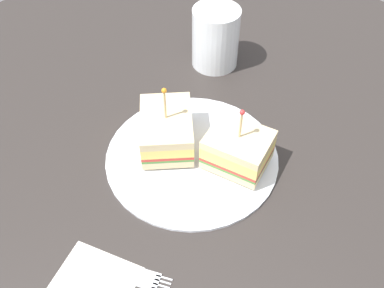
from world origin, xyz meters
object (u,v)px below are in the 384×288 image
sandwich_half_back (238,149)px  napkin (93,285)px  sandwich_half_front (167,130)px  plate (192,155)px  fork (132,275)px  drink_glass (215,41)px

sandwich_half_back → napkin: sandwich_half_back is taller
sandwich_half_back → napkin: 24.89cm
sandwich_half_front → sandwich_half_back: sandwich_half_front is taller
sandwich_half_front → plate: bearing=-76.6°
napkin → plate: bearing=14.9°
sandwich_half_front → fork: bearing=-143.8°
plate → sandwich_half_front: size_ratio=2.00×
sandwich_half_front → fork: sandwich_half_front is taller
fork → sandwich_half_back: bearing=6.9°
drink_glass → fork: size_ratio=0.92×
sandwich_half_front → sandwich_half_back: 10.42cm
sandwich_half_back → plate: bearing=122.3°
plate → sandwich_half_back: bearing=-57.7°
sandwich_half_back → fork: 21.15cm
fork → sandwich_half_front: bearing=36.2°
sandwich_half_back → fork: bearing=-173.1°
plate → napkin: bearing=-165.1°
drink_glass → napkin: (-39.60, -18.66, -4.48)cm
plate → sandwich_half_back: sandwich_half_back is taller
plate → fork: plate is taller
drink_glass → sandwich_half_back: bearing=-129.1°
napkin → drink_glass: bearing=25.2°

